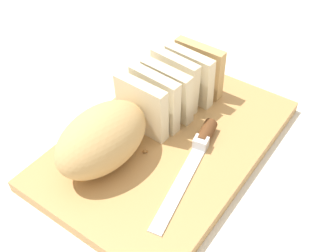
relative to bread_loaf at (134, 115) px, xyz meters
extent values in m
plane|color=silver|center=(0.03, -0.05, -0.07)|extent=(3.00, 3.00, 0.00)
cube|color=tan|center=(0.03, -0.05, -0.06)|extent=(0.46, 0.31, 0.02)
ellipsoid|color=tan|center=(-0.07, 0.00, 0.00)|extent=(0.18, 0.11, 0.10)
cube|color=beige|center=(0.02, 0.00, 0.00)|extent=(0.03, 0.10, 0.10)
cube|color=beige|center=(0.05, 0.00, 0.00)|extent=(0.03, 0.10, 0.10)
cube|color=beige|center=(0.09, -0.01, 0.00)|extent=(0.03, 0.10, 0.10)
cube|color=beige|center=(0.12, 0.00, 0.00)|extent=(0.03, 0.10, 0.10)
cube|color=beige|center=(0.15, -0.01, 0.00)|extent=(0.03, 0.10, 0.10)
cube|color=tan|center=(0.18, -0.02, 0.00)|extent=(0.02, 0.10, 0.10)
cube|color=silver|center=(-0.04, -0.13, -0.05)|extent=(0.19, 0.06, 0.00)
cylinder|color=#593319|center=(0.07, -0.10, -0.04)|extent=(0.06, 0.03, 0.02)
cube|color=silver|center=(0.05, -0.11, -0.04)|extent=(0.02, 0.03, 0.02)
sphere|color=#A8753D|center=(-0.02, -0.04, -0.05)|extent=(0.01, 0.01, 0.01)
sphere|color=#A8753D|center=(-0.02, -0.04, -0.05)|extent=(0.00, 0.00, 0.00)
camera|label=1|loc=(-0.37, -0.34, 0.44)|focal=42.30mm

